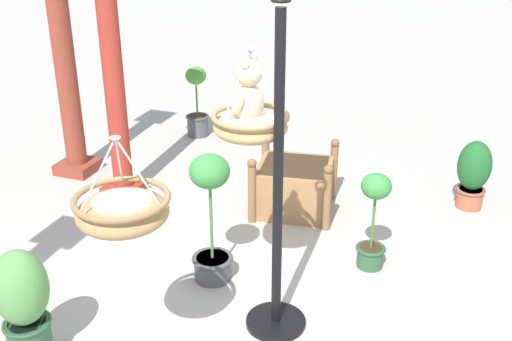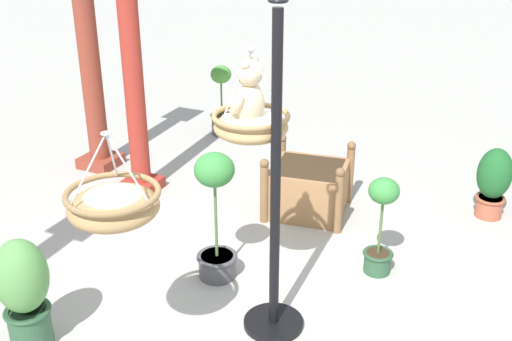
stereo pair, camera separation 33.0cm
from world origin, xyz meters
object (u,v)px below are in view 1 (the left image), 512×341
(potted_plant_tall_leafy, at_px, (211,217))
(potted_plant_fern_front, at_px, (473,173))
(display_pole_central, at_px, (277,240))
(greenhouse_pillar_right, at_px, (65,65))
(hanging_basket_left_high, at_px, (122,210))
(hanging_basket_with_teddy, at_px, (250,125))
(teddy_bear, at_px, (247,96))
(greenhouse_pillar_far_back, at_px, (112,63))
(potted_plant_small_succulent, at_px, (197,105))
(potted_plant_flowering_red, at_px, (373,220))
(potted_plant_bushy_green, at_px, (23,302))
(wooden_planter_box, at_px, (294,185))

(potted_plant_tall_leafy, bearing_deg, potted_plant_fern_front, -43.19)
(display_pole_central, relative_size, greenhouse_pillar_right, 0.92)
(hanging_basket_left_high, bearing_deg, hanging_basket_with_teddy, -20.93)
(teddy_bear, relative_size, greenhouse_pillar_far_back, 0.16)
(greenhouse_pillar_right, xyz_separation_m, potted_plant_small_succulent, (1.51, -0.79, -0.82))
(teddy_bear, height_order, greenhouse_pillar_right, greenhouse_pillar_right)
(teddy_bear, xyz_separation_m, potted_plant_flowering_red, (0.86, -0.78, -1.24))
(greenhouse_pillar_right, height_order, potted_plant_fern_front, greenhouse_pillar_right)
(greenhouse_pillar_right, relative_size, potted_plant_bushy_green, 3.05)
(wooden_planter_box, height_order, potted_plant_bushy_green, potted_plant_bushy_green)
(teddy_bear, relative_size, potted_plant_bushy_green, 0.55)
(greenhouse_pillar_right, bearing_deg, display_pole_central, -121.35)
(wooden_planter_box, distance_m, potted_plant_fern_front, 1.77)
(potted_plant_flowering_red, distance_m, potted_plant_tall_leafy, 1.34)
(potted_plant_fern_front, bearing_deg, potted_plant_flowering_red, 152.55)
(wooden_planter_box, bearing_deg, display_pole_central, -167.15)
(potted_plant_bushy_green, distance_m, potted_plant_small_succulent, 4.28)
(greenhouse_pillar_far_back, relative_size, potted_plant_small_succulent, 3.20)
(display_pole_central, height_order, potted_plant_tall_leafy, display_pole_central)
(display_pole_central, relative_size, potted_plant_small_succulent, 2.58)
(display_pole_central, bearing_deg, teddy_bear, 61.18)
(greenhouse_pillar_far_back, bearing_deg, hanging_basket_with_teddy, -124.74)
(hanging_basket_with_teddy, bearing_deg, greenhouse_pillar_far_back, 55.26)
(greenhouse_pillar_far_back, height_order, potted_plant_flowering_red, greenhouse_pillar_far_back)
(hanging_basket_with_teddy, relative_size, potted_plant_fern_front, 0.88)
(greenhouse_pillar_right, bearing_deg, greenhouse_pillar_far_back, -112.22)
(display_pole_central, height_order, potted_plant_fern_front, display_pole_central)
(hanging_basket_with_teddy, xyz_separation_m, potted_plant_flowering_red, (0.86, -0.75, -1.04))
(wooden_planter_box, distance_m, potted_plant_small_succulent, 2.35)
(potted_plant_bushy_green, xyz_separation_m, potted_plant_small_succulent, (4.22, 0.72, -0.04))
(greenhouse_pillar_far_back, relative_size, wooden_planter_box, 3.29)
(greenhouse_pillar_far_back, distance_m, potted_plant_flowering_red, 2.88)
(hanging_basket_with_teddy, xyz_separation_m, greenhouse_pillar_far_back, (1.33, 1.92, -0.07))
(greenhouse_pillar_far_back, relative_size, potted_plant_fern_front, 4.11)
(greenhouse_pillar_right, distance_m, wooden_planter_box, 2.74)
(hanging_basket_left_high, relative_size, potted_plant_flowering_red, 0.65)
(greenhouse_pillar_far_back, height_order, wooden_planter_box, greenhouse_pillar_far_back)
(greenhouse_pillar_right, bearing_deg, potted_plant_small_succulent, -27.80)
(hanging_basket_with_teddy, xyz_separation_m, wooden_planter_box, (1.63, 0.16, -1.22))
(wooden_planter_box, xyz_separation_m, potted_plant_small_succulent, (1.54, 1.77, 0.15))
(hanging_basket_left_high, bearing_deg, teddy_bear, -19.82)
(display_pole_central, height_order, teddy_bear, display_pole_central)
(potted_plant_fern_front, bearing_deg, hanging_basket_with_teddy, 146.86)
(potted_plant_bushy_green, height_order, potted_plant_small_succulent, potted_plant_small_succulent)
(greenhouse_pillar_far_back, bearing_deg, hanging_basket_left_high, -146.99)
(wooden_planter_box, bearing_deg, potted_plant_tall_leafy, 168.96)
(potted_plant_fern_front, xyz_separation_m, potted_plant_small_succulent, (0.89, 3.41, 0.03))
(potted_plant_flowering_red, bearing_deg, hanging_basket_left_high, 148.77)
(hanging_basket_left_high, distance_m, potted_plant_fern_front, 3.90)
(potted_plant_bushy_green, relative_size, potted_plant_small_succulent, 0.92)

